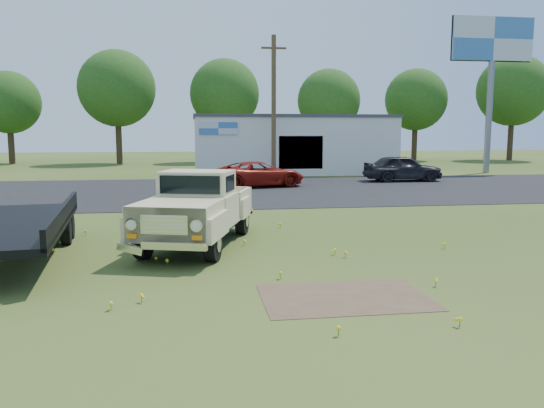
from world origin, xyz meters
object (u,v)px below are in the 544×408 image
Objects in this scene: flatbed_trailer at (11,219)px; red_pickup at (259,174)px; billboard at (492,53)px; dark_sedan at (403,168)px; vintage_pickup_truck at (198,208)px.

flatbed_trailer is 1.43× the size of red_pickup.
dark_sedan is (-8.64, -5.49, -7.75)m from billboard.
dark_sedan is at bearing -91.15° from red_pickup.
billboard reaches higher than vintage_pickup_truck.
billboard is at bearing 35.42° from flatbed_trailer.
vintage_pickup_truck reaches higher than flatbed_trailer.
flatbed_trailer is 24.32m from dark_sedan.
red_pickup is (7.70, 15.58, -0.28)m from flatbed_trailer.
dark_sedan is at bearing 39.62° from flatbed_trailer.
red_pickup is at bearing 56.69° from flatbed_trailer.
billboard is 12.84m from dark_sedan.
vintage_pickup_truck is 0.77× the size of flatbed_trailer.
billboard is 35.16m from flatbed_trailer.
flatbed_trailer reaches higher than red_pickup.
vintage_pickup_truck is 14.98m from red_pickup.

